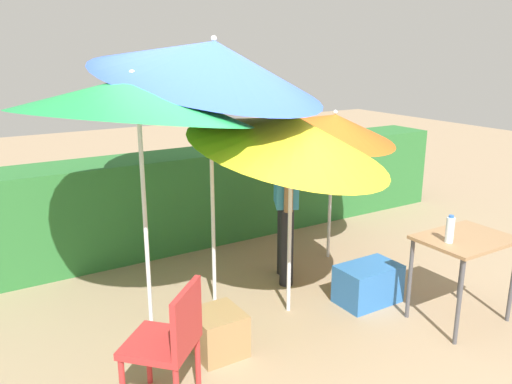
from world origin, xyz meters
The scene contains 12 objects.
ground_plane centered at (0.00, 0.00, 0.00)m, with size 24.00×24.00×0.00m, color #9E8466.
hedge_row centered at (0.00, 2.12, 0.57)m, with size 8.00×0.70×1.14m, color #2D7033.
umbrella_rainbow centered at (-1.06, 0.34, 2.00)m, with size 1.91×1.88×2.33m.
umbrella_orange centered at (-0.30, 0.55, 2.25)m, with size 2.13×2.09×2.74m.
umbrella_yellow centered at (1.32, 0.81, 1.54)m, with size 1.43×1.43×1.82m.
umbrella_navy centered at (0.19, 0.01, 1.65)m, with size 1.87×1.83×2.10m.
person_vendor centered at (0.53, 0.58, 0.93)m, with size 0.37×0.53×1.88m.
chair_plastic centered at (-1.28, -0.69, 0.51)m, with size 0.62×0.62×0.89m.
cooler_box centered at (0.91, -0.27, 0.19)m, with size 0.59×0.38×0.37m, color #2D6BB7.
crate_cardboard centered at (-0.72, -0.28, 0.18)m, with size 0.38×0.40×0.36m, color #9E7A4C.
folding_table centered at (1.37, -0.94, 0.69)m, with size 0.80×0.60×0.79m.
bottle_water centered at (1.14, -0.94, 0.90)m, with size 0.07×0.07×0.24m.
Camera 1 is at (-2.39, -3.57, 2.37)m, focal length 36.37 mm.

